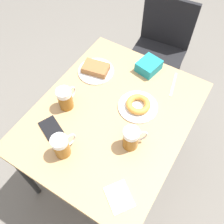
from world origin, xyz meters
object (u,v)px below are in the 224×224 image
at_px(plate_with_donut, 138,105).
at_px(fork, 173,84).
at_px(beer_mug_left, 66,98).
at_px(napkin_folded, 119,197).
at_px(plate_with_cake, 96,70).
at_px(beer_mug_center, 132,138).
at_px(passport_near_edge, 51,128).
at_px(blue_pouch, 149,66).
at_px(chair, 161,43).
at_px(beer_mug_right, 62,146).

distance_m(plate_with_donut, fork, 0.27).
xyz_separation_m(beer_mug_left, napkin_folded, (0.49, -0.27, -0.06)).
bearing_deg(plate_with_donut, plate_with_cake, 163.80).
bearing_deg(beer_mug_center, passport_near_edge, -161.19).
relative_size(napkin_folded, blue_pouch, 1.07).
distance_m(chair, beer_mug_center, 1.06).
bearing_deg(beer_mug_center, plate_with_cake, 142.86).
distance_m(beer_mug_left, napkin_folded, 0.57).
height_order(beer_mug_left, blue_pouch, beer_mug_left).
bearing_deg(beer_mug_right, napkin_folded, -7.55).
height_order(plate_with_cake, napkin_folded, plate_with_cake).
height_order(beer_mug_left, fork, beer_mug_left).
relative_size(beer_mug_left, passport_near_edge, 0.86).
xyz_separation_m(beer_mug_center, fork, (0.02, 0.47, -0.06)).
relative_size(plate_with_donut, beer_mug_right, 1.66).
xyz_separation_m(beer_mug_right, fork, (0.28, 0.67, -0.06)).
height_order(passport_near_edge, blue_pouch, blue_pouch).
height_order(beer_mug_right, napkin_folded, beer_mug_right).
height_order(plate_with_cake, plate_with_donut, plate_with_cake).
bearing_deg(passport_near_edge, blue_pouch, 69.12).
relative_size(beer_mug_center, beer_mug_right, 1.00).
relative_size(chair, beer_mug_center, 6.58).
distance_m(beer_mug_left, passport_near_edge, 0.17).
bearing_deg(passport_near_edge, beer_mug_center, 18.81).
bearing_deg(passport_near_edge, beer_mug_left, 95.51).
height_order(beer_mug_left, napkin_folded, beer_mug_left).
xyz_separation_m(plate_with_cake, fork, (0.44, 0.15, -0.02)).
distance_m(beer_mug_center, passport_near_edge, 0.42).
relative_size(beer_mug_left, napkin_folded, 0.80).
distance_m(beer_mug_left, blue_pouch, 0.54).
relative_size(beer_mug_center, passport_near_edge, 0.86).
distance_m(plate_with_cake, beer_mug_left, 0.30).
bearing_deg(chair, plate_with_cake, -108.62).
distance_m(beer_mug_center, napkin_folded, 0.27).
xyz_separation_m(fork, blue_pouch, (-0.18, 0.03, 0.03)).
height_order(beer_mug_left, beer_mug_center, same).
relative_size(plate_with_donut, fork, 1.19).
xyz_separation_m(plate_with_donut, beer_mug_center, (0.08, -0.22, 0.05)).
height_order(plate_with_donut, passport_near_edge, plate_with_donut).
bearing_deg(fork, plate_with_cake, -161.01).
xyz_separation_m(fork, passport_near_edge, (-0.42, -0.60, 0.00)).
xyz_separation_m(plate_with_donut, fork, (0.10, 0.25, -0.02)).
bearing_deg(plate_with_donut, passport_near_edge, -132.22).
xyz_separation_m(chair, beer_mug_left, (-0.15, -0.96, 0.27)).
distance_m(beer_mug_right, napkin_folded, 0.35).
bearing_deg(beer_mug_right, beer_mug_center, 38.53).
bearing_deg(chair, beer_mug_center, -80.89).
height_order(beer_mug_center, napkin_folded, beer_mug_center).
distance_m(chair, plate_with_donut, 0.82).
bearing_deg(beer_mug_right, chair, 90.31).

